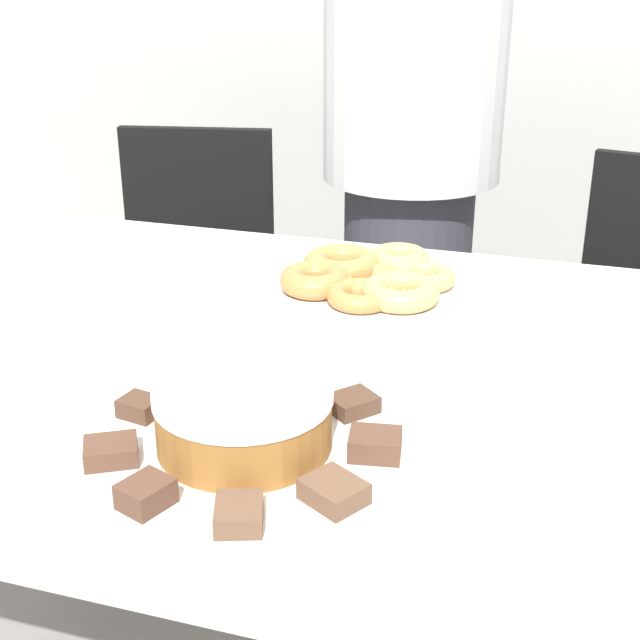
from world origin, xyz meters
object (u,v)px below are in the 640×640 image
Objects in this scene: person_standing at (411,158)px; plate_donuts at (372,292)px; plate_cake at (245,449)px; office_chair_left at (191,317)px; frosted_cake at (244,418)px.

person_standing is 4.83× the size of plate_donuts.
person_standing is 4.17× the size of plate_cake.
office_chair_left is (-0.56, -0.02, -0.45)m from person_standing.
frosted_cake reaches higher than plate_donuts.
frosted_cake is (0.61, -1.12, 0.41)m from office_chair_left.
office_chair_left is 2.56× the size of plate_donuts.
plate_cake is (0.61, -1.12, 0.37)m from office_chair_left.
office_chair_left reaches higher than plate_cake.
plate_donuts is (0.63, -0.60, 0.37)m from office_chair_left.
office_chair_left is at bearing -178.39° from person_standing.
plate_cake is (0.05, -1.14, -0.08)m from person_standing.
frosted_cake is at bearing -87.60° from person_standing.
person_standing reaches higher than plate_donuts.
person_standing reaches higher than office_chair_left.
plate_donuts is at bearing 87.96° from frosted_cake.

